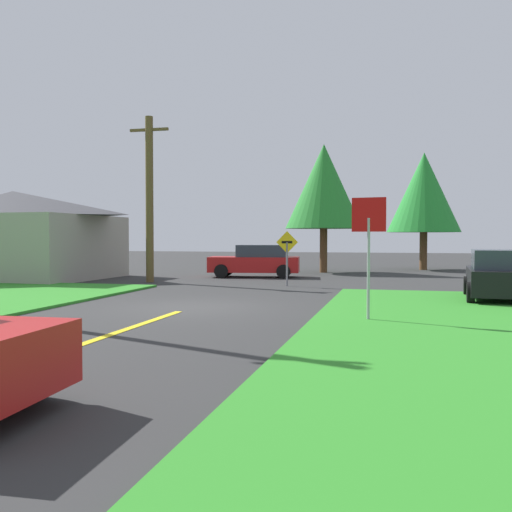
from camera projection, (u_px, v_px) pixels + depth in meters
The scene contains 10 objects.
ground_plane at pixel (192, 307), 16.29m from camera, with size 120.00×120.00×0.00m, color #303030.
lane_stripe_center at pixel (4, 371), 8.53m from camera, with size 0.20×14.00×0.01m, color yellow.
stop_sign at pixel (369, 234), 13.33m from camera, with size 0.80×0.14×2.94m.
car_approaching_junction at pixel (256, 261), 28.58m from camera, with size 4.68×2.38×1.62m.
car_on_crossroad at pixel (500, 276), 17.74m from camera, with size 2.23×3.94×1.62m.
utility_pole_mid at pixel (149, 198), 25.28m from camera, with size 1.80×0.34×7.35m.
direction_sign at pixel (287, 252), 23.29m from camera, with size 0.91×0.08×2.26m.
oak_tree_left at pixel (324, 187), 32.23m from camera, with size 4.33×4.33×7.27m.
pine_tree_center at pixel (424, 193), 34.83m from camera, with size 4.42×4.42×7.18m.
barn at pixel (13, 235), 27.66m from camera, with size 8.94×6.99×4.24m.
Camera 1 is at (5.71, -15.31, 2.01)m, focal length 39.99 mm.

